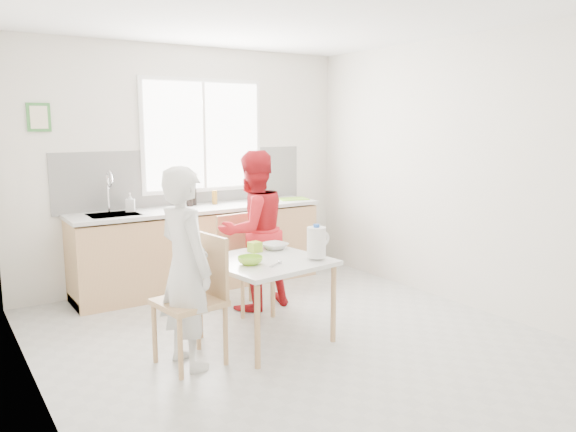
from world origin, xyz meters
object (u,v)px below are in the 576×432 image
chair_left (197,294)px  wine_bottle_a (193,191)px  dining_table (266,268)px  wine_bottle_b (190,193)px  bowl_white (274,246)px  milk_jug (317,242)px  person_white (185,268)px  chair_far (242,258)px  bowl_green (250,260)px  person_red (253,231)px

chair_left → wine_bottle_a: bearing=149.2°
dining_table → wine_bottle_b: (0.13, 1.88, 0.43)m
bowl_white → milk_jug: size_ratio=0.82×
milk_jug → wine_bottle_b: size_ratio=0.94×
person_white → wine_bottle_b: size_ratio=5.12×
chair_far → bowl_white: (0.03, -0.57, 0.22)m
dining_table → bowl_white: bowl_white is taller
dining_table → person_white: person_white is taller
dining_table → chair_far: chair_far is taller
chair_left → milk_jug: 1.08m
person_white → bowl_green: person_white is taller
bowl_green → bowl_white: 0.58m
person_white → person_red: person_red is taller
person_white → wine_bottle_b: bearing=-32.0°
person_white → dining_table: bearing=-90.0°
dining_table → chair_far: bearing=74.6°
dining_table → wine_bottle_a: size_ratio=3.24×
chair_far → bowl_white: size_ratio=4.07×
dining_table → chair_left: chair_left is taller
wine_bottle_b → person_white: bearing=-114.3°
person_white → wine_bottle_b: person_white is taller
wine_bottle_a → milk_jug: bearing=-85.8°
chair_left → person_white: 0.24m
person_white → milk_jug: person_white is taller
chair_far → person_white: person_white is taller
person_white → chair_left: bearing=-90.0°
chair_left → person_white: person_white is taller
chair_left → wine_bottle_b: size_ratio=3.32×
dining_table → chair_far: 0.90m
milk_jug → wine_bottle_b: bearing=88.5°
chair_far → wine_bottle_b: wine_bottle_b is taller
person_white → bowl_green: bearing=-95.0°
milk_jug → wine_bottle_b: 2.14m
bowl_white → wine_bottle_a: size_ratio=0.72×
dining_table → chair_left: size_ratio=1.04×
milk_jug → wine_bottle_b: (-0.23, 2.12, 0.21)m
wine_bottle_b → milk_jug: bearing=-83.8°
milk_jug → wine_bottle_a: wine_bottle_a is taller
chair_far → wine_bottle_b: size_ratio=3.14×
chair_left → wine_bottle_b: bearing=150.2°
chair_left → person_red: (1.00, 0.90, 0.24)m
chair_far → bowl_white: bearing=-95.0°
person_white → person_red: (1.10, 0.91, 0.02)m
dining_table → wine_bottle_b: 1.93m
person_red → wine_bottle_a: size_ratio=4.94×
person_white → bowl_white: size_ratio=6.64×
bowl_green → milk_jug: bearing=-16.0°
chair_left → bowl_white: (0.93, 0.38, 0.19)m
bowl_white → milk_jug: bearing=-79.7°
dining_table → bowl_green: (-0.19, -0.08, 0.11)m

